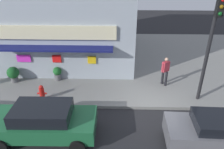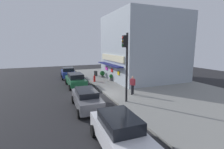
{
  "view_description": "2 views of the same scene",
  "coord_description": "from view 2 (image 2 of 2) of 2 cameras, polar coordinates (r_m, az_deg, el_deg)",
  "views": [
    {
      "loc": [
        -1.89,
        -9.37,
        6.96
      ],
      "look_at": [
        -2.19,
        1.13,
        1.49
      ],
      "focal_mm": 34.71,
      "sensor_mm": 36.0,
      "label": 1
    },
    {
      "loc": [
        14.51,
        -5.3,
        4.87
      ],
      "look_at": [
        -1.33,
        1.17,
        1.86
      ],
      "focal_mm": 26.1,
      "sensor_mm": 36.0,
      "label": 2
    }
  ],
  "objects": [
    {
      "name": "corner_building",
      "position": [
        23.93,
        10.67,
        9.32
      ],
      "size": [
        9.59,
        10.24,
        8.98
      ],
      "color": "#9EA8B2",
      "rests_on": "sidewalk"
    },
    {
      "name": "trash_can",
      "position": [
        25.99,
        -5.73,
        0.39
      ],
      "size": [
        0.56,
        0.56,
        0.77
      ],
      "primitive_type": "cylinder",
      "color": "#2D2D2D",
      "rests_on": "sidewalk"
    },
    {
      "name": "parked_car_green",
      "position": [
        20.25,
        -12.63,
        -1.8
      ],
      "size": [
        4.54,
        2.15,
        1.59
      ],
      "color": "#1E6038",
      "rests_on": "ground_plane"
    },
    {
      "name": "parked_car_grey",
      "position": [
        13.03,
        -8.96,
        -8.29
      ],
      "size": [
        4.63,
        2.06,
        1.54
      ],
      "color": "slate",
      "rests_on": "ground_plane"
    },
    {
      "name": "potted_plant_by_doorway",
      "position": [
        24.57,
        -3.4,
        0.32
      ],
      "size": [
        0.74,
        0.74,
        1.01
      ],
      "color": "#59595B",
      "rests_on": "sidewalk"
    },
    {
      "name": "parked_car_blue",
      "position": [
        25.83,
        -15.13,
        0.65
      ],
      "size": [
        4.15,
        2.22,
        1.62
      ],
      "color": "navy",
      "rests_on": "ground_plane"
    },
    {
      "name": "fire_hydrant",
      "position": [
        21.77,
        -6.16,
        -1.38
      ],
      "size": [
        0.52,
        0.28,
        0.88
      ],
      "color": "red",
      "rests_on": "sidewalk"
    },
    {
      "name": "parked_car_white",
      "position": [
        8.13,
        2.57,
        -19.45
      ],
      "size": [
        4.34,
        2.1,
        1.72
      ],
      "color": "silver",
      "rests_on": "ground_plane"
    },
    {
      "name": "sidewalk",
      "position": [
        19.31,
        16.47,
        -4.77
      ],
      "size": [
        35.71,
        13.04,
        0.18
      ],
      "primitive_type": "cube",
      "color": "gray",
      "rests_on": "ground_plane"
    },
    {
      "name": "potted_plant_by_window",
      "position": [
        22.21,
        -0.34,
        -0.96
      ],
      "size": [
        0.53,
        0.53,
        0.88
      ],
      "color": "#59595B",
      "rests_on": "sidewalk"
    },
    {
      "name": "traffic_light",
      "position": [
        13.4,
        4.86,
        5.45
      ],
      "size": [
        0.32,
        0.58,
        5.73
      ],
      "color": "black",
      "rests_on": "sidewalk"
    },
    {
      "name": "pedestrian",
      "position": [
        15.98,
        7.22,
        -3.44
      ],
      "size": [
        0.54,
        0.45,
        1.81
      ],
      "color": "black",
      "rests_on": "sidewalk"
    },
    {
      "name": "ground_plane",
      "position": [
        16.19,
        -2.07,
        -7.53
      ],
      "size": [
        53.57,
        53.57,
        0.0
      ],
      "primitive_type": "plane",
      "color": "#232326"
    }
  ]
}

